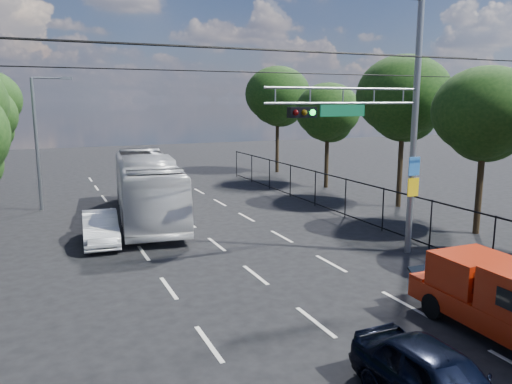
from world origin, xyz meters
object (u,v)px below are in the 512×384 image
red_pickup (510,299)px  white_bus (147,187)px  navy_hatchback (438,383)px  signal_mast (389,117)px  white_van (101,228)px

red_pickup → white_bus: size_ratio=0.46×
red_pickup → navy_hatchback: size_ratio=1.33×
signal_mast → red_pickup: size_ratio=1.80×
navy_hatchback → white_van: (-4.37, 14.50, -0.02)m
signal_mast → white_van: signal_mast is taller
white_bus → white_van: bearing=-119.5°
signal_mast → red_pickup: (-1.41, -6.73, -4.21)m
signal_mast → white_bus: signal_mast is taller
signal_mast → red_pickup: bearing=-101.9°
white_bus → navy_hatchback: bearing=-77.8°
navy_hatchback → white_bus: 18.27m
white_van → signal_mast: bearing=-28.1°
white_van → navy_hatchback: bearing=-68.9°
red_pickup → signal_mast: bearing=78.1°
red_pickup → white_bus: 17.40m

